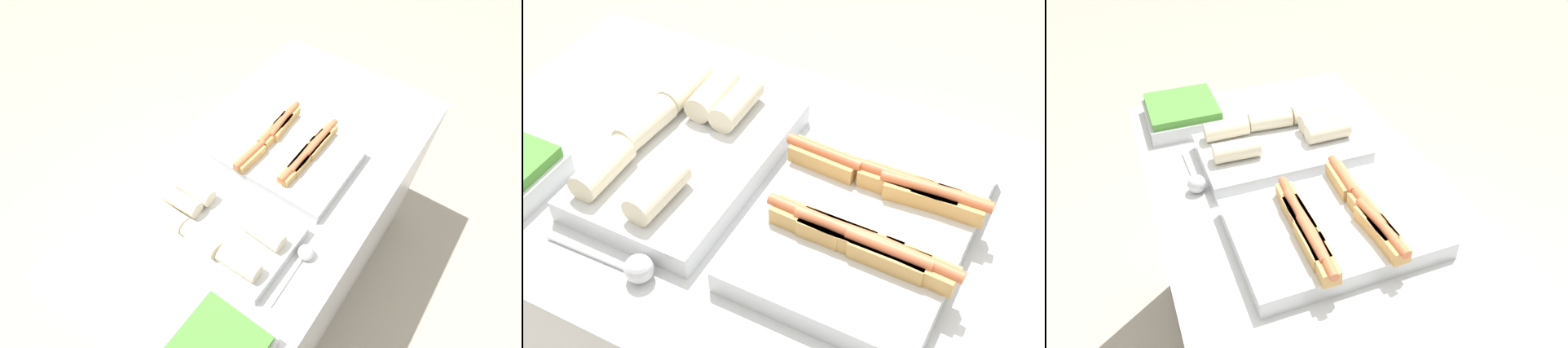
% 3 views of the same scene
% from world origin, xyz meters
% --- Properties ---
extents(counter, '(1.56, 0.81, 0.94)m').
position_xyz_m(counter, '(0.00, 0.00, 0.47)').
color(counter, silver).
rests_on(counter, ground_plane).
extents(tray_hotdogs, '(0.41, 0.49, 0.10)m').
position_xyz_m(tray_hotdogs, '(0.11, -0.00, 0.98)').
color(tray_hotdogs, silver).
rests_on(tray_hotdogs, counter).
extents(tray_wraps, '(0.30, 0.48, 0.11)m').
position_xyz_m(tray_wraps, '(-0.29, 0.01, 0.98)').
color(tray_wraps, silver).
rests_on(tray_wraps, counter).
extents(tray_side_front, '(0.26, 0.24, 0.07)m').
position_xyz_m(tray_side_front, '(-0.60, -0.24, 0.98)').
color(tray_side_front, silver).
rests_on(tray_side_front, counter).
extents(serving_spoon_near, '(0.23, 0.05, 0.05)m').
position_xyz_m(serving_spoon_near, '(-0.21, -0.28, 0.96)').
color(serving_spoon_near, silver).
rests_on(serving_spoon_near, counter).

